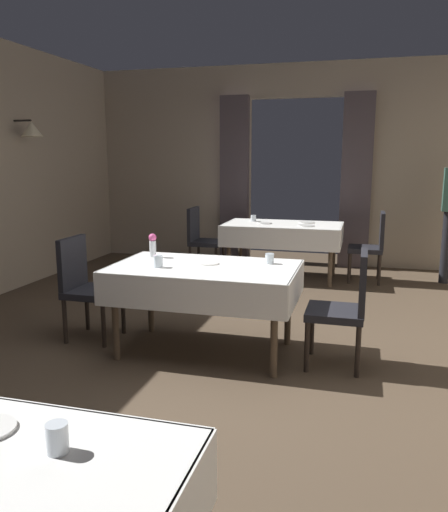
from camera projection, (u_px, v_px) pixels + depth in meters
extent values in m
plane|color=#4C3D2D|center=(222.00, 363.00, 4.14)|extent=(10.08, 10.08, 0.00)
cylinder|color=black|center=(22.00, 121.00, 6.23)|extent=(0.24, 0.02, 0.02)
cone|color=beige|center=(32.00, 129.00, 6.21)|extent=(0.26, 0.26, 0.18)
cube|color=gray|center=(175.00, 165.00, 8.33)|extent=(2.50, 0.12, 3.00)
cube|color=gray|center=(431.00, 166.00, 7.32)|extent=(2.50, 0.12, 3.00)
cube|color=gray|center=(297.00, 80.00, 7.59)|extent=(1.40, 0.12, 0.50)
cube|color=#4C4247|center=(235.00, 180.00, 7.97)|extent=(0.44, 0.14, 2.55)
cube|color=#4C4247|center=(356.00, 182.00, 7.50)|extent=(0.44, 0.14, 2.55)
cube|color=white|center=(44.00, 436.00, 1.90)|extent=(1.32, 0.02, 0.26)
cylinder|color=#4C3D2D|center=(115.00, 318.00, 4.15)|extent=(0.06, 0.06, 0.71)
cylinder|color=#4C3D2D|center=(274.00, 332.00, 3.81)|extent=(0.06, 0.06, 0.71)
cylinder|color=#4C3D2D|center=(151.00, 295.00, 4.83)|extent=(0.06, 0.06, 0.71)
cylinder|color=#4C3D2D|center=(288.00, 306.00, 4.49)|extent=(0.06, 0.06, 0.71)
cube|color=#4C3D2D|center=(205.00, 269.00, 4.25)|extent=(1.46, 0.88, 0.03)
cube|color=white|center=(205.00, 266.00, 4.24)|extent=(1.52, 0.94, 0.01)
cube|color=white|center=(186.00, 296.00, 3.83)|extent=(1.52, 0.02, 0.27)
cube|color=white|center=(220.00, 270.00, 4.71)|extent=(1.52, 0.02, 0.27)
cube|color=white|center=(122.00, 276.00, 4.47)|extent=(0.02, 0.94, 0.27)
cube|color=white|center=(296.00, 287.00, 4.07)|extent=(0.02, 0.94, 0.27)
cylinder|color=#4C3D2D|center=(229.00, 254.00, 6.83)|extent=(0.06, 0.06, 0.71)
cylinder|color=#4C3D2D|center=(330.00, 260.00, 6.48)|extent=(0.06, 0.06, 0.71)
cylinder|color=#4C3D2D|center=(240.00, 246.00, 7.46)|extent=(0.06, 0.06, 0.71)
cylinder|color=#4C3D2D|center=(334.00, 250.00, 7.12)|extent=(0.06, 0.06, 0.71)
cube|color=#4C3D2D|center=(283.00, 226.00, 6.90)|extent=(1.50, 0.83, 0.03)
cube|color=white|center=(283.00, 224.00, 6.90)|extent=(1.56, 0.89, 0.01)
cube|color=white|center=(277.00, 239.00, 6.50)|extent=(1.56, 0.02, 0.28)
cube|color=white|center=(287.00, 229.00, 7.34)|extent=(1.56, 0.02, 0.28)
cube|color=white|center=(227.00, 232.00, 7.13)|extent=(0.02, 0.89, 0.28)
cube|color=white|center=(341.00, 236.00, 6.72)|extent=(0.02, 0.89, 0.28)
cylinder|color=black|center=(123.00, 312.00, 4.80)|extent=(0.04, 0.04, 0.42)
cylinder|color=black|center=(104.00, 324.00, 4.44)|extent=(0.04, 0.04, 0.42)
cylinder|color=black|center=(87.00, 308.00, 4.90)|extent=(0.04, 0.04, 0.42)
cylinder|color=black|center=(65.00, 321.00, 4.54)|extent=(0.04, 0.04, 0.42)
cube|color=black|center=(94.00, 292.00, 4.63)|extent=(0.44, 0.44, 0.06)
cube|color=black|center=(72.00, 263.00, 4.63)|extent=(0.05, 0.42, 0.48)
cylinder|color=black|center=(307.00, 346.00, 3.93)|extent=(0.04, 0.04, 0.42)
cylinder|color=black|center=(312.00, 330.00, 4.29)|extent=(0.04, 0.04, 0.42)
cylinder|color=black|center=(358.00, 351.00, 3.83)|extent=(0.04, 0.04, 0.42)
cylinder|color=black|center=(359.00, 334.00, 4.19)|extent=(0.04, 0.04, 0.42)
cube|color=black|center=(335.00, 313.00, 4.02)|extent=(0.44, 0.44, 0.06)
cube|color=black|center=(363.00, 283.00, 3.92)|extent=(0.05, 0.42, 0.48)
cylinder|color=black|center=(349.00, 268.00, 6.68)|extent=(0.04, 0.04, 0.42)
cylinder|color=black|center=(350.00, 262.00, 7.04)|extent=(0.04, 0.04, 0.42)
cylinder|color=black|center=(379.00, 270.00, 6.58)|extent=(0.04, 0.04, 0.42)
cylinder|color=black|center=(379.00, 264.00, 6.94)|extent=(0.04, 0.04, 0.42)
cube|color=black|center=(365.00, 249.00, 6.77)|extent=(0.44, 0.44, 0.06)
cube|color=black|center=(382.00, 231.00, 6.67)|extent=(0.05, 0.42, 0.48)
cylinder|color=black|center=(223.00, 256.00, 7.45)|extent=(0.04, 0.04, 0.42)
cylinder|color=black|center=(216.00, 261.00, 7.09)|extent=(0.04, 0.04, 0.42)
cylinder|color=black|center=(199.00, 255.00, 7.55)|extent=(0.04, 0.04, 0.42)
cylinder|color=black|center=(190.00, 260.00, 7.19)|extent=(0.04, 0.04, 0.42)
cube|color=black|center=(207.00, 243.00, 7.28)|extent=(0.44, 0.44, 0.06)
cube|color=black|center=(193.00, 224.00, 7.28)|extent=(0.05, 0.42, 0.48)
cylinder|color=silver|center=(57.00, 438.00, 1.56)|extent=(0.07, 0.07, 0.09)
cylinder|color=silver|center=(153.00, 249.00, 4.60)|extent=(0.06, 0.06, 0.15)
sphere|color=#D84C8C|center=(153.00, 237.00, 4.58)|extent=(0.07, 0.07, 0.07)
cylinder|color=silver|center=(158.00, 261.00, 4.18)|extent=(0.08, 0.08, 0.10)
cylinder|color=silver|center=(270.00, 259.00, 4.32)|extent=(0.07, 0.07, 0.09)
cylinder|color=white|center=(208.00, 263.00, 4.32)|extent=(0.18, 0.18, 0.01)
cylinder|color=white|center=(306.00, 226.00, 6.66)|extent=(0.21, 0.21, 0.01)
cylinder|color=silver|center=(253.00, 218.00, 7.15)|extent=(0.08, 0.08, 0.09)
cylinder|color=white|center=(265.00, 223.00, 6.90)|extent=(0.18, 0.18, 0.01)
cylinder|color=white|center=(307.00, 222.00, 6.99)|extent=(0.21, 0.21, 0.01)
cylinder|color=black|center=(446.00, 247.00, 6.68)|extent=(0.12, 0.12, 0.95)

